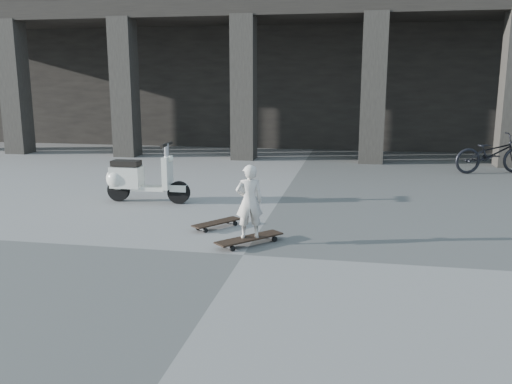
% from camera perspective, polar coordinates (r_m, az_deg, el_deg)
% --- Properties ---
extents(ground, '(90.00, 90.00, 0.00)m').
position_cam_1_polar(ground, '(7.20, -1.35, -6.64)').
color(ground, '#4F4F4D').
rests_on(ground, ground).
extents(colonnade, '(28.00, 8.82, 6.00)m').
position_cam_1_polar(colonnade, '(20.50, 6.88, 13.88)').
color(colonnade, black).
rests_on(colonnade, ground).
extents(longboard, '(0.88, 0.94, 0.10)m').
position_cam_1_polar(longboard, '(7.61, -0.70, -4.95)').
color(longboard, black).
rests_on(longboard, ground).
extents(skateboard_spare, '(0.67, 0.80, 0.10)m').
position_cam_1_polar(skateboard_spare, '(8.46, -4.15, -3.29)').
color(skateboard_spare, black).
rests_on(skateboard_spare, ground).
extents(child, '(0.43, 0.35, 1.03)m').
position_cam_1_polar(child, '(7.47, -0.71, -1.00)').
color(child, silver).
rests_on(child, longboard).
extents(scooter, '(1.62, 0.52, 1.13)m').
position_cam_1_polar(scooter, '(10.41, -12.76, 1.41)').
color(scooter, black).
rests_on(scooter, ground).
extents(bicycle, '(1.97, 1.17, 0.98)m').
position_cam_1_polar(bicycle, '(14.45, 23.58, 3.75)').
color(bicycle, black).
rests_on(bicycle, ground).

